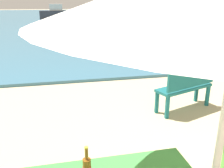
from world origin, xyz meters
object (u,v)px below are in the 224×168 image
object	(u,v)px
beer_bottle_amber	(87,166)
boat_ferry	(59,13)
bench_teal_center	(187,84)
swimmer_person	(110,54)

from	to	relation	value
beer_bottle_amber	boat_ferry	xyz separation A→B (m)	(0.20, 27.07, -0.22)
bench_teal_center	boat_ferry	bearing A→B (deg)	94.61
swimmer_person	boat_ferry	xyz separation A→B (m)	(-1.40, 20.17, 0.40)
bench_teal_center	swimmer_person	size ratio (longest dim) A/B	3.05
beer_bottle_amber	boat_ferry	distance (m)	27.07
beer_bottle_amber	bench_teal_center	bearing A→B (deg)	48.20
bench_teal_center	boat_ferry	distance (m)	24.70
swimmer_person	boat_ferry	distance (m)	20.23
beer_bottle_amber	swimmer_person	xyz separation A→B (m)	(1.61, 6.89, -0.61)
beer_bottle_amber	bench_teal_center	distance (m)	3.30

